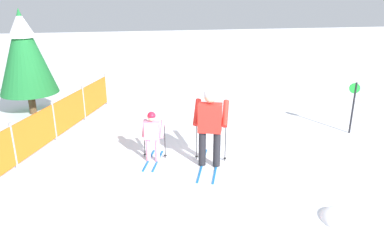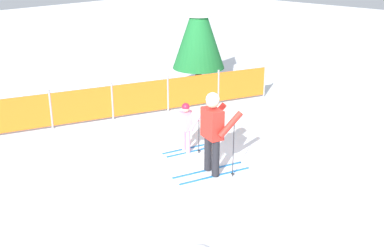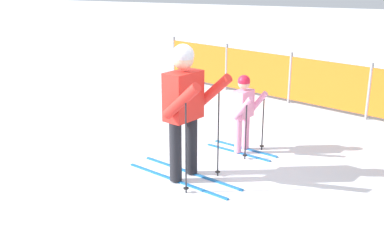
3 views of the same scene
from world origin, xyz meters
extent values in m
plane|color=white|center=(0.00, 0.00, 0.00)|extent=(60.00, 60.00, 0.00)
cube|color=#1966B2|center=(0.13, 0.36, 0.01)|extent=(1.65, 0.60, 0.02)
cube|color=#1966B2|center=(0.03, 0.05, 0.01)|extent=(1.65, 0.60, 0.02)
cylinder|color=black|center=(0.13, 0.36, 0.43)|extent=(0.16, 0.16, 0.82)
cylinder|color=black|center=(0.03, 0.05, 0.43)|extent=(0.16, 0.16, 0.82)
cube|color=red|center=(0.08, 0.21, 1.16)|extent=(0.44, 0.58, 0.64)
cylinder|color=red|center=(0.41, 0.43, 1.19)|extent=(0.58, 0.30, 0.53)
cylinder|color=red|center=(0.21, -0.17, 1.19)|extent=(0.58, 0.30, 0.53)
sphere|color=#D8AD8C|center=(0.08, 0.21, 1.64)|extent=(0.27, 0.27, 0.27)
sphere|color=silver|center=(0.08, 0.21, 1.69)|extent=(0.29, 0.29, 0.29)
cylinder|color=black|center=(0.50, 0.42, 0.64)|extent=(0.02, 0.02, 1.27)
cylinder|color=black|center=(0.50, 0.42, 0.06)|extent=(0.07, 0.07, 0.01)
cylinder|color=black|center=(0.28, -0.21, 0.64)|extent=(0.02, 0.02, 1.27)
cylinder|color=black|center=(0.28, -0.21, 0.06)|extent=(0.07, 0.07, 0.01)
cube|color=#1966B2|center=(0.59, 1.55, 0.01)|extent=(1.10, 0.38, 0.02)
cube|color=#1966B2|center=(0.52, 1.34, 0.01)|extent=(1.10, 0.38, 0.02)
cylinder|color=pink|center=(0.59, 1.55, 0.29)|extent=(0.11, 0.11, 0.54)
cylinder|color=pink|center=(0.52, 1.34, 0.29)|extent=(0.11, 0.11, 0.54)
cube|color=pink|center=(0.55, 1.45, 0.77)|extent=(0.28, 0.38, 0.42)
cylinder|color=pink|center=(0.74, 1.61, 0.77)|extent=(0.34, 0.18, 0.39)
cylinder|color=pink|center=(0.62, 1.21, 0.77)|extent=(0.34, 0.18, 0.39)
sphere|color=#D8AD8C|center=(0.55, 1.45, 1.09)|extent=(0.18, 0.18, 0.18)
sphere|color=red|center=(0.55, 1.45, 1.12)|extent=(0.19, 0.19, 0.19)
cylinder|color=black|center=(0.83, 1.62, 0.42)|extent=(0.02, 0.02, 0.84)
cylinder|color=black|center=(0.83, 1.62, 0.06)|extent=(0.07, 0.07, 0.01)
cylinder|color=black|center=(0.69, 1.15, 0.42)|extent=(0.02, 0.02, 0.84)
cylinder|color=black|center=(0.69, 1.15, 0.06)|extent=(0.07, 0.07, 0.01)
cylinder|color=gray|center=(-0.84, 5.10, 0.54)|extent=(0.06, 0.06, 1.08)
cylinder|color=gray|center=(0.74, 4.49, 0.54)|extent=(0.06, 0.06, 1.08)
cylinder|color=gray|center=(2.31, 3.88, 0.54)|extent=(0.06, 0.06, 1.08)
cylinder|color=gray|center=(3.88, 3.27, 0.54)|extent=(0.06, 0.06, 1.08)
cylinder|color=gray|center=(5.45, 2.66, 0.54)|extent=(0.06, 0.06, 1.08)
cube|color=orange|center=(-1.62, 5.41, 0.54)|extent=(1.58, 0.64, 0.90)
cube|color=orange|center=(-0.05, 4.80, 0.54)|extent=(1.58, 0.64, 0.90)
cube|color=orange|center=(1.52, 4.19, 0.54)|extent=(1.58, 0.64, 0.90)
cube|color=orange|center=(3.10, 3.58, 0.54)|extent=(1.58, 0.64, 0.90)
cube|color=orange|center=(4.67, 2.97, 0.54)|extent=(1.58, 0.64, 0.90)
cylinder|color=#4C3823|center=(4.83, 4.98, 0.35)|extent=(0.22, 0.22, 0.70)
cone|color=#1C6C31|center=(4.83, 4.98, 1.99)|extent=(1.77, 1.77, 2.59)
cone|color=white|center=(4.83, 4.98, 2.82)|extent=(0.80, 0.80, 0.78)
camera|label=1|loc=(-7.43, 1.96, 3.79)|focal=35.00mm
camera|label=2|loc=(-7.04, -5.95, 4.66)|focal=45.00mm
camera|label=3|loc=(2.35, -5.38, 2.76)|focal=45.00mm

